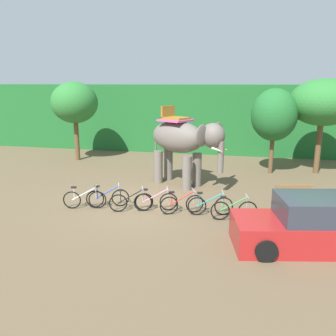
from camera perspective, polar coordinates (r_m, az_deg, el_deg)
name	(u,v)px	position (r m, az deg, el deg)	size (l,w,h in m)	color
ground_plane	(143,203)	(14.50, -4.11, -5.76)	(80.00, 80.00, 0.00)	brown
foliage_hedge	(192,116)	(26.92, 3.94, 8.52)	(36.00, 6.00, 4.70)	#1E6028
tree_center	(75,103)	(22.67, -15.10, 10.28)	(2.87, 2.87, 4.92)	brown
tree_left	(274,115)	(19.43, 17.04, 8.31)	(2.42, 2.42, 4.58)	brown
tree_center_right	(323,103)	(20.32, 24.09, 9.76)	(3.53, 3.53, 5.07)	brown
elephant	(183,141)	(16.39, 2.47, 4.53)	(4.10, 3.14, 3.78)	#665E56
bike_white	(85,199)	(14.13, -13.54, -4.99)	(1.67, 0.59, 0.92)	black
bike_blue	(108,198)	(14.13, -9.88, -4.81)	(1.61, 0.74, 0.92)	black
bike_black	(131,202)	(13.54, -6.08, -5.52)	(1.62, 0.73, 0.92)	black
bike_pink	(156,201)	(13.52, -2.04, -5.47)	(1.65, 0.66, 0.92)	black
bike_red	(182,204)	(13.24, 2.29, -5.90)	(1.59, 0.79, 0.92)	black
bike_teal	(210,205)	(13.17, 6.94, -6.11)	(1.68, 0.55, 0.92)	black
bike_green	(234,210)	(12.86, 10.75, -6.76)	(1.68, 0.58, 0.92)	black
parked_car	(306,227)	(11.34, 21.78, -8.98)	(4.47, 2.60, 1.60)	#A51E1E
wooden_bench	(292,194)	(14.94, 19.71, -4.02)	(1.55, 0.78, 0.89)	brown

